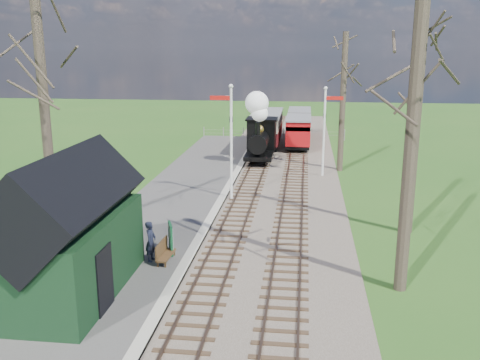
{
  "coord_description": "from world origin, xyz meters",
  "views": [
    {
      "loc": [
        3.12,
        -11.38,
        8.07
      ],
      "look_at": [
        -0.03,
        14.28,
        1.6
      ],
      "focal_mm": 40.0,
      "sensor_mm": 36.0,
      "label": 1
    }
  ],
  "objects_px": {
    "red_carriage_a": "(298,132)",
    "person": "(151,241)",
    "sign_board": "(171,238)",
    "semaphore_near": "(230,134)",
    "red_carriage_b": "(299,122)",
    "semaphore_far": "(325,125)",
    "locomotive": "(260,131)",
    "station_shed": "(69,233)",
    "bench": "(164,252)",
    "coach": "(266,127)"
  },
  "relations": [
    {
      "from": "semaphore_near",
      "to": "person",
      "type": "xyz_separation_m",
      "value": [
        -1.74,
        -9.05,
        -2.65
      ]
    },
    {
      "from": "red_carriage_a",
      "to": "red_carriage_b",
      "type": "bearing_deg",
      "value": 90.0
    },
    {
      "from": "semaphore_near",
      "to": "sign_board",
      "type": "bearing_deg",
      "value": -98.2
    },
    {
      "from": "red_carriage_a",
      "to": "semaphore_near",
      "type": "bearing_deg",
      "value": -102.39
    },
    {
      "from": "station_shed",
      "to": "bench",
      "type": "xyz_separation_m",
      "value": [
        2.26,
        2.99,
        -1.7
      ]
    },
    {
      "from": "red_carriage_b",
      "to": "sign_board",
      "type": "bearing_deg",
      "value": -98.91
    },
    {
      "from": "semaphore_near",
      "to": "red_carriage_b",
      "type": "relative_size",
      "value": 1.27
    },
    {
      "from": "person",
      "to": "sign_board",
      "type": "bearing_deg",
      "value": -28.5
    },
    {
      "from": "locomotive",
      "to": "bench",
      "type": "distance_m",
      "value": 18.85
    },
    {
      "from": "semaphore_far",
      "to": "person",
      "type": "xyz_separation_m",
      "value": [
        -6.88,
        -15.05,
        -2.38
      ]
    },
    {
      "from": "person",
      "to": "red_carriage_b",
      "type": "bearing_deg",
      "value": -4.67
    },
    {
      "from": "locomotive",
      "to": "person",
      "type": "height_order",
      "value": "locomotive"
    },
    {
      "from": "semaphore_far",
      "to": "bench",
      "type": "distance_m",
      "value": 16.56
    },
    {
      "from": "semaphore_near",
      "to": "bench",
      "type": "relative_size",
      "value": 4.49
    },
    {
      "from": "sign_board",
      "to": "bench",
      "type": "distance_m",
      "value": 0.84
    },
    {
      "from": "sign_board",
      "to": "person",
      "type": "distance_m",
      "value": 1.02
    },
    {
      "from": "sign_board",
      "to": "bench",
      "type": "relative_size",
      "value": 0.88
    },
    {
      "from": "red_carriage_a",
      "to": "red_carriage_b",
      "type": "xyz_separation_m",
      "value": [
        0.0,
        5.5,
        0.0
      ]
    },
    {
      "from": "red_carriage_a",
      "to": "person",
      "type": "height_order",
      "value": "red_carriage_a"
    },
    {
      "from": "red_carriage_b",
      "to": "sign_board",
      "type": "height_order",
      "value": "red_carriage_b"
    },
    {
      "from": "station_shed",
      "to": "locomotive",
      "type": "xyz_separation_m",
      "value": [
        4.29,
        21.65,
        0.03
      ]
    },
    {
      "from": "bench",
      "to": "person",
      "type": "bearing_deg",
      "value": -175.29
    },
    {
      "from": "semaphore_near",
      "to": "red_carriage_a",
      "type": "xyz_separation_m",
      "value": [
        3.37,
        15.34,
        -2.18
      ]
    },
    {
      "from": "sign_board",
      "to": "locomotive",
      "type": "bearing_deg",
      "value": 83.8
    },
    {
      "from": "sign_board",
      "to": "coach",
      "type": "bearing_deg",
      "value": 85.34
    },
    {
      "from": "bench",
      "to": "person",
      "type": "relative_size",
      "value": 0.89
    },
    {
      "from": "semaphore_near",
      "to": "semaphore_far",
      "type": "relative_size",
      "value": 1.09
    },
    {
      "from": "semaphore_far",
      "to": "sign_board",
      "type": "bearing_deg",
      "value": -113.99
    },
    {
      "from": "coach",
      "to": "red_carriage_a",
      "type": "bearing_deg",
      "value": -8.43
    },
    {
      "from": "semaphore_near",
      "to": "locomotive",
      "type": "distance_m",
      "value": 9.77
    },
    {
      "from": "locomotive",
      "to": "person",
      "type": "distance_m",
      "value": 18.92
    },
    {
      "from": "semaphore_near",
      "to": "semaphore_far",
      "type": "height_order",
      "value": "semaphore_near"
    },
    {
      "from": "semaphore_near",
      "to": "semaphore_far",
      "type": "xyz_separation_m",
      "value": [
        5.14,
        6.0,
        -0.27
      ]
    },
    {
      "from": "bench",
      "to": "station_shed",
      "type": "bearing_deg",
      "value": -127.13
    },
    {
      "from": "semaphore_far",
      "to": "locomotive",
      "type": "relative_size",
      "value": 1.14
    },
    {
      "from": "semaphore_far",
      "to": "station_shed",
      "type": "bearing_deg",
      "value": -115.72
    },
    {
      "from": "semaphore_near",
      "to": "red_carriage_a",
      "type": "bearing_deg",
      "value": 77.61
    },
    {
      "from": "red_carriage_a",
      "to": "person",
      "type": "bearing_deg",
      "value": -101.82
    },
    {
      "from": "locomotive",
      "to": "red_carriage_b",
      "type": "distance_m",
      "value": 11.52
    },
    {
      "from": "sign_board",
      "to": "station_shed",
      "type": "bearing_deg",
      "value": -121.78
    },
    {
      "from": "station_shed",
      "to": "red_carriage_b",
      "type": "xyz_separation_m",
      "value": [
        6.9,
        32.84,
        -0.82
      ]
    },
    {
      "from": "locomotive",
      "to": "bench",
      "type": "bearing_deg",
      "value": -96.19
    },
    {
      "from": "sign_board",
      "to": "person",
      "type": "height_order",
      "value": "person"
    },
    {
      "from": "red_carriage_a",
      "to": "locomotive",
      "type": "bearing_deg",
      "value": -114.67
    },
    {
      "from": "station_shed",
      "to": "coach",
      "type": "distance_m",
      "value": 28.06
    },
    {
      "from": "semaphore_near",
      "to": "red_carriage_b",
      "type": "bearing_deg",
      "value": 80.82
    },
    {
      "from": "semaphore_near",
      "to": "red_carriage_b",
      "type": "height_order",
      "value": "semaphore_near"
    },
    {
      "from": "bench",
      "to": "person",
      "type": "xyz_separation_m",
      "value": [
        -0.47,
        -0.04,
        0.41
      ]
    },
    {
      "from": "semaphore_far",
      "to": "red_carriage_a",
      "type": "relative_size",
      "value": 1.17
    },
    {
      "from": "station_shed",
      "to": "red_carriage_a",
      "type": "height_order",
      "value": "station_shed"
    }
  ]
}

